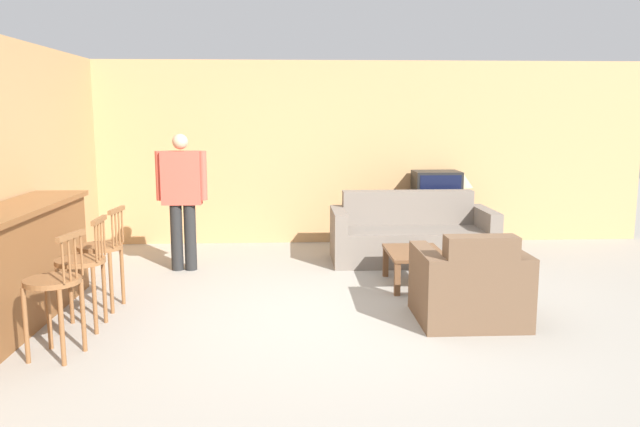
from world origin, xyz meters
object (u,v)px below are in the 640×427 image
object	(u,v)px
bar_chair_near	(55,289)
bar_chair_far	(102,253)
tv	(436,188)
coffee_table	(415,256)
tv_unit	(435,225)
bar_chair_mid	(82,268)
person_by_window	(182,195)
armchair_near	(470,288)
table_lamp	(463,181)
couch_far	(411,237)

from	to	relation	value
bar_chair_near	bar_chair_far	distance (m)	1.22
tv	bar_chair_far	bearing A→B (deg)	-144.96
coffee_table	tv_unit	bearing A→B (deg)	70.92
bar_chair_far	coffee_table	world-z (taller)	bar_chair_far
coffee_table	tv	size ratio (longest dim) A/B	1.33
bar_chair_mid	tv	xyz separation A→B (m)	(3.86, 3.28, 0.28)
bar_chair_near	person_by_window	bearing A→B (deg)	79.02
armchair_near	table_lamp	bearing A→B (deg)	75.71
coffee_table	person_by_window	bearing A→B (deg)	162.74
armchair_near	coffee_table	bearing A→B (deg)	101.62
armchair_near	coffee_table	xyz separation A→B (m)	(-0.25, 1.22, 0.01)
tv_unit	bar_chair_near	bearing A→B (deg)	-134.49
tv_unit	person_by_window	bearing A→B (deg)	-159.76
bar_chair_far	coffee_table	size ratio (longest dim) A/B	1.15
couch_far	tv	size ratio (longest dim) A/B	3.16
couch_far	table_lamp	bearing A→B (deg)	44.72
couch_far	coffee_table	world-z (taller)	couch_far
bar_chair_far	tv	size ratio (longest dim) A/B	1.53
bar_chair_mid	person_by_window	bearing A→B (deg)	75.69
coffee_table	tv_unit	distance (m)	2.17
tv_unit	tv	distance (m)	0.53
couch_far	bar_chair_mid	bearing A→B (deg)	-144.33
bar_chair_mid	bar_chair_far	size ratio (longest dim) A/B	1.00
armchair_near	tv_unit	distance (m)	3.30
bar_chair_near	person_by_window	xyz separation A→B (m)	(0.52, 2.70, 0.37)
bar_chair_near	bar_chair_mid	size ratio (longest dim) A/B	1.00
couch_far	armchair_near	bearing A→B (deg)	-88.52
person_by_window	coffee_table	bearing A→B (deg)	-17.26
bar_chair_far	table_lamp	bearing A→B (deg)	32.62
bar_chair_mid	bar_chair_far	xyz separation A→B (m)	(-0.00, 0.57, 0.00)
couch_far	table_lamp	distance (m)	1.40
bar_chair_mid	tv_unit	distance (m)	5.08
couch_far	coffee_table	distance (m)	1.18
bar_chair_far	table_lamp	world-z (taller)	table_lamp
bar_chair_near	person_by_window	size ratio (longest dim) A/B	0.60
bar_chair_mid	couch_far	bearing A→B (deg)	35.67
tv	bar_chair_near	bearing A→B (deg)	-134.51
table_lamp	bar_chair_near	bearing A→B (deg)	-137.13
bar_chair_near	bar_chair_far	bearing A→B (deg)	89.99
coffee_table	person_by_window	distance (m)	2.82
bar_chair_near	tv	xyz separation A→B (m)	(3.86, 3.93, 0.28)
bar_chair_near	tv	bearing A→B (deg)	45.49
couch_far	person_by_window	size ratio (longest dim) A/B	1.24
couch_far	armchair_near	size ratio (longest dim) A/B	2.18
tv	table_lamp	world-z (taller)	tv
bar_chair_near	armchair_near	size ratio (longest dim) A/B	1.05
bar_chair_near	table_lamp	size ratio (longest dim) A/B	2.19
bar_chair_near	tv	size ratio (longest dim) A/B	1.53
person_by_window	bar_chair_far	bearing A→B (deg)	-109.48
bar_chair_far	person_by_window	size ratio (longest dim) A/B	0.60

